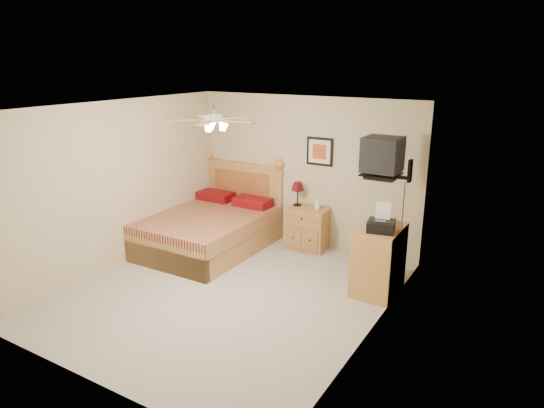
% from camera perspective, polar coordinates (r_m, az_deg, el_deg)
% --- Properties ---
extents(floor, '(4.50, 4.50, 0.00)m').
position_cam_1_polar(floor, '(6.77, -5.11, -10.29)').
color(floor, '#A5A095').
rests_on(floor, ground).
extents(ceiling, '(4.00, 4.50, 0.04)m').
position_cam_1_polar(ceiling, '(6.06, -5.73, 11.29)').
color(ceiling, white).
rests_on(ceiling, ground).
extents(wall_back, '(4.00, 0.04, 2.50)m').
position_cam_1_polar(wall_back, '(8.16, 3.92, 3.83)').
color(wall_back, '#C3B28F').
rests_on(wall_back, ground).
extents(wall_front, '(4.00, 0.04, 2.50)m').
position_cam_1_polar(wall_front, '(4.78, -21.53, -6.82)').
color(wall_front, '#C3B28F').
rests_on(wall_front, ground).
extents(wall_left, '(0.04, 4.50, 2.50)m').
position_cam_1_polar(wall_left, '(7.61, -17.69, 2.12)').
color(wall_left, '#C3B28F').
rests_on(wall_left, ground).
extents(wall_right, '(0.04, 4.50, 2.50)m').
position_cam_1_polar(wall_right, '(5.42, 12.01, -3.23)').
color(wall_right, '#C3B28F').
rests_on(wall_right, ground).
extents(bed, '(1.68, 2.20, 1.42)m').
position_cam_1_polar(bed, '(8.03, -7.81, -0.49)').
color(bed, '#A86E39').
rests_on(bed, ground).
extents(nightstand, '(0.69, 0.55, 0.70)m').
position_cam_1_polar(nightstand, '(8.12, 4.17, -2.84)').
color(nightstand, olive).
rests_on(nightstand, ground).
extents(table_lamp, '(0.29, 0.29, 0.41)m').
position_cam_1_polar(table_lamp, '(8.08, 3.04, 1.22)').
color(table_lamp, '#530C18').
rests_on(table_lamp, nightstand).
extents(lotion_bottle, '(0.09, 0.09, 0.21)m').
position_cam_1_polar(lotion_bottle, '(7.89, 5.38, 0.04)').
color(lotion_bottle, white).
rests_on(lotion_bottle, nightstand).
extents(framed_picture, '(0.46, 0.04, 0.46)m').
position_cam_1_polar(framed_picture, '(7.95, 5.65, 6.17)').
color(framed_picture, black).
rests_on(framed_picture, wall_back).
extents(dresser, '(0.55, 0.79, 0.93)m').
position_cam_1_polar(dresser, '(6.73, 12.44, -6.44)').
color(dresser, '#AE6B36').
rests_on(dresser, ground).
extents(fax_machine, '(0.40, 0.42, 0.36)m').
position_cam_1_polar(fax_machine, '(6.38, 12.78, -1.60)').
color(fax_machine, black).
rests_on(fax_machine, dresser).
extents(magazine_lower, '(0.25, 0.30, 0.02)m').
position_cam_1_polar(magazine_lower, '(6.83, 12.94, -1.85)').
color(magazine_lower, '#B1A590').
rests_on(magazine_lower, dresser).
extents(magazine_upper, '(0.24, 0.28, 0.02)m').
position_cam_1_polar(magazine_upper, '(6.82, 13.01, -1.71)').
color(magazine_upper, gray).
rests_on(magazine_upper, magazine_lower).
extents(wall_tv, '(0.56, 0.46, 0.58)m').
position_cam_1_polar(wall_tv, '(6.58, 14.09, 5.22)').
color(wall_tv, black).
rests_on(wall_tv, wall_right).
extents(ceiling_fan, '(1.14, 1.14, 0.28)m').
position_cam_1_polar(ceiling_fan, '(5.91, -6.85, 9.75)').
color(ceiling_fan, white).
rests_on(ceiling_fan, ceiling).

